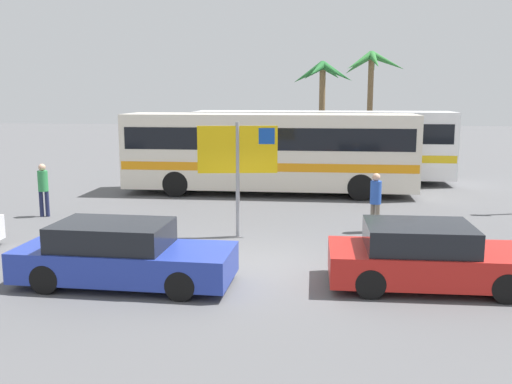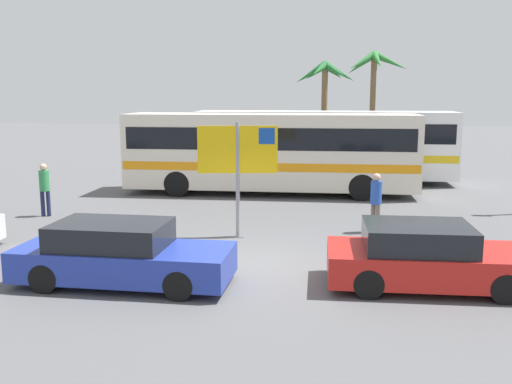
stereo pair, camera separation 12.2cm
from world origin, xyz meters
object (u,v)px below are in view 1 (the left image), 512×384
at_px(bus_rear_coach, 322,142).
at_px(pedestrian_by_bus, 43,186).
at_px(car_blue, 122,255).
at_px(bus_front_coach, 269,149).
at_px(pedestrian_near_sign, 376,198).
at_px(car_red, 427,257).
at_px(ferry_sign, 239,154).

relative_size(bus_rear_coach, pedestrian_by_bus, 6.59).
xyz_separation_m(car_blue, pedestrian_by_bus, (-4.81, 6.23, 0.39)).
height_order(bus_front_coach, car_blue, bus_front_coach).
height_order(bus_front_coach, bus_rear_coach, same).
bearing_deg(pedestrian_near_sign, bus_front_coach, -102.57).
bearing_deg(bus_rear_coach, bus_front_coach, -121.80).
bearing_deg(car_blue, car_red, 7.05).
height_order(ferry_sign, pedestrian_near_sign, ferry_sign).
distance_m(car_blue, pedestrian_near_sign, 7.76).
distance_m(bus_rear_coach, pedestrian_near_sign, 9.66).
distance_m(car_red, pedestrian_by_bus, 12.50).
bearing_deg(pedestrian_near_sign, car_red, 54.37).
height_order(bus_rear_coach, pedestrian_near_sign, bus_rear_coach).
distance_m(bus_rear_coach, pedestrian_by_bus, 12.43).
distance_m(bus_rear_coach, car_blue, 15.39).
bearing_deg(car_red, pedestrian_by_bus, 152.37).
bearing_deg(bus_front_coach, car_blue, -100.42).
xyz_separation_m(bus_front_coach, car_red, (4.23, -10.83, -1.15)).
bearing_deg(bus_front_coach, bus_rear_coach, 58.20).
bearing_deg(ferry_sign, bus_rear_coach, 69.07).
bearing_deg(bus_rear_coach, ferry_sign, -102.45).
distance_m(pedestrian_by_bus, pedestrian_near_sign, 10.56).
bearing_deg(car_blue, pedestrian_near_sign, 44.69).
xyz_separation_m(bus_rear_coach, pedestrian_by_bus, (-9.00, -8.54, -0.76)).
bearing_deg(pedestrian_by_bus, ferry_sign, -122.22).
height_order(car_red, pedestrian_by_bus, pedestrian_by_bus).
bearing_deg(bus_front_coach, pedestrian_near_sign, -59.50).
xyz_separation_m(car_blue, car_red, (6.32, 0.55, -0.00)).
height_order(bus_rear_coach, car_red, bus_rear_coach).
relative_size(car_blue, pedestrian_near_sign, 2.65).
height_order(pedestrian_by_bus, pedestrian_near_sign, pedestrian_by_bus).
distance_m(ferry_sign, car_red, 6.06).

